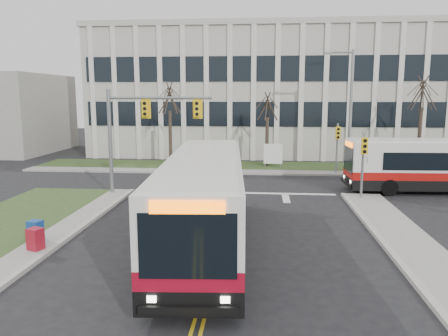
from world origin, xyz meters
The scene contains 16 objects.
ground centered at (0.00, 0.00, 0.00)m, with size 120.00×120.00×0.00m, color black.
sidewalk_cross centered at (5.00, 15.20, 0.07)m, with size 44.00×1.60×0.14m, color #9E9B93.
building_lawn centered at (5.00, 18.00, 0.06)m, with size 44.00×5.00×0.12m, color #2E461E.
office_building centered at (5.00, 30.00, 6.00)m, with size 40.00×16.00×12.00m, color #BBB8AD.
mast_arm_signal centered at (-5.62, 7.16, 4.26)m, with size 6.11×0.38×6.20m.
signal_pole_near centered at (7.20, 6.90, 2.50)m, with size 0.34×0.39×3.80m.
signal_pole_far centered at (7.20, 15.40, 2.50)m, with size 0.34×0.39×3.80m.
streetlight centered at (8.03, 16.20, 5.19)m, with size 2.15×0.25×9.20m.
directory_sign centered at (2.50, 17.50, 1.17)m, with size 1.50×0.12×2.00m.
tree_left centered at (-6.00, 18.00, 5.51)m, with size 1.80×1.80×7.70m.
tree_mid centered at (2.00, 18.20, 4.88)m, with size 1.80×1.80×6.82m.
tree_right centered at (14.00, 18.00, 5.91)m, with size 1.80×1.80×8.25m.
bus_main centered at (-0.63, -1.17, 1.72)m, with size 2.79×12.90×3.44m, color silver, non-canonical shape.
bus_cross centered at (12.77, 9.50, 1.58)m, with size 2.56×11.83×3.15m, color silver, non-canonical shape.
newspaper_box_blue centered at (-7.32, -1.71, 0.47)m, with size 0.50×0.45×0.95m, color navy.
newspaper_box_red centered at (-6.80, -2.69, 0.47)m, with size 0.50×0.45×0.95m, color maroon.
Camera 1 is at (1.56, -17.63, 5.81)m, focal length 35.00 mm.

